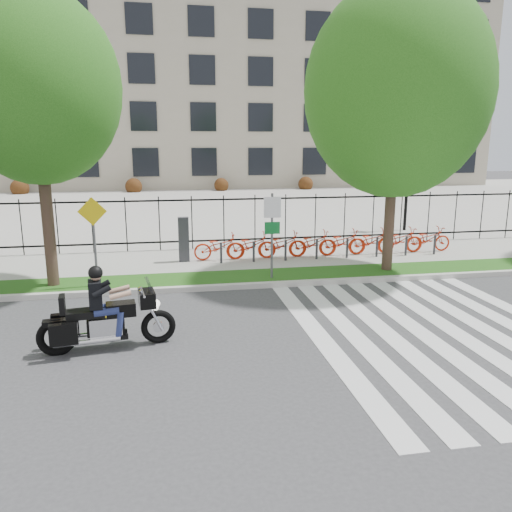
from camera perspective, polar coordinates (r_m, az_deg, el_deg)
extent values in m
plane|color=#38383A|center=(10.28, -4.33, -10.43)|extent=(120.00, 120.00, 0.00)
cube|color=beige|center=(14.11, -6.09, -3.67)|extent=(60.00, 0.20, 0.15)
cube|color=#1D5415|center=(14.93, -6.33, -2.76)|extent=(60.00, 1.50, 0.15)
cube|color=#A2A098|center=(17.35, -6.92, -0.59)|extent=(60.00, 3.50, 0.15)
cube|color=#A2A098|center=(34.66, -8.70, 5.94)|extent=(80.00, 34.00, 0.10)
cube|color=#A19882|center=(54.75, -9.74, 18.77)|extent=(60.00, 20.00, 20.00)
cylinder|color=black|center=(24.13, 16.86, 7.32)|extent=(0.14, 0.14, 4.00)
cylinder|color=black|center=(24.04, 17.15, 11.82)|extent=(0.06, 0.70, 0.70)
sphere|color=white|center=(23.89, 16.41, 12.11)|extent=(0.36, 0.36, 0.36)
sphere|color=white|center=(24.20, 17.92, 12.01)|extent=(0.36, 0.36, 0.36)
cylinder|color=#34241C|center=(14.84, -22.75, 4.43)|extent=(0.32, 0.32, 4.00)
ellipsoid|color=#1A5112|center=(14.79, -23.89, 17.24)|extent=(4.39, 4.39, 5.05)
cylinder|color=#34241C|center=(16.02, 15.06, 5.11)|extent=(0.32, 0.32, 3.78)
ellipsoid|color=#1A5112|center=(15.97, 15.81, 17.74)|extent=(5.45, 5.45, 6.27)
cube|color=#2D2D33|center=(16.92, -8.26, 1.89)|extent=(0.35, 0.25, 1.50)
imported|color=red|center=(17.05, -4.20, 1.07)|extent=(1.74, 0.61, 0.91)
cylinder|color=#2D2D33|center=(16.59, -4.01, 0.36)|extent=(0.08, 0.08, 0.70)
imported|color=red|center=(17.20, -0.56, 1.20)|extent=(1.74, 0.61, 0.91)
cylinder|color=#2D2D33|center=(16.74, -0.27, 0.51)|extent=(0.08, 0.08, 0.70)
imported|color=red|center=(17.42, 3.02, 1.33)|extent=(1.74, 0.61, 0.91)
cylinder|color=#2D2D33|center=(16.96, 3.40, 0.65)|extent=(0.08, 0.08, 0.70)
imported|color=red|center=(17.70, 6.49, 1.45)|extent=(1.74, 0.61, 0.91)
cylinder|color=#2D2D33|center=(17.25, 6.95, 0.78)|extent=(0.08, 0.08, 0.70)
imported|color=red|center=(18.04, 9.84, 1.56)|extent=(1.74, 0.61, 0.91)
cylinder|color=#2D2D33|center=(17.60, 10.38, 0.90)|extent=(0.08, 0.08, 0.70)
imported|color=red|center=(18.44, 13.05, 1.66)|extent=(1.74, 0.61, 0.91)
cylinder|color=#2D2D33|center=(18.02, 13.65, 1.02)|extent=(0.08, 0.08, 0.70)
imported|color=red|center=(18.90, 16.12, 1.75)|extent=(1.74, 0.61, 0.91)
cylinder|color=#2D2D33|center=(18.48, 16.78, 1.13)|extent=(0.08, 0.08, 0.70)
imported|color=red|center=(19.41, 19.03, 1.83)|extent=(1.74, 0.61, 0.91)
cylinder|color=#2D2D33|center=(19.01, 19.74, 1.22)|extent=(0.08, 0.08, 0.70)
cylinder|color=#59595B|center=(14.57, 1.83, 2.28)|extent=(0.07, 0.07, 2.50)
cube|color=white|center=(14.41, 1.89, 5.58)|extent=(0.50, 0.03, 0.60)
cube|color=#0C6626|center=(14.49, 1.87, 3.22)|extent=(0.45, 0.03, 0.35)
cylinder|color=#59595B|center=(14.41, -17.95, 1.34)|extent=(0.07, 0.07, 2.40)
cube|color=yellow|center=(14.23, -18.22, 4.86)|extent=(0.78, 0.03, 0.78)
torus|color=black|center=(10.58, -11.09, -7.91)|extent=(0.72, 0.23, 0.71)
torus|color=black|center=(10.56, -21.83, -8.65)|extent=(0.77, 0.25, 0.75)
cube|color=black|center=(10.36, -12.37, -4.74)|extent=(0.38, 0.60, 0.31)
cube|color=#26262B|center=(10.30, -12.04, -3.44)|extent=(0.22, 0.53, 0.31)
cube|color=silver|center=(10.49, -16.78, -7.76)|extent=(0.66, 0.43, 0.41)
cube|color=black|center=(10.38, -15.18, -5.87)|extent=(0.61, 0.42, 0.27)
cube|color=black|center=(10.39, -18.89, -6.23)|extent=(0.77, 0.47, 0.14)
cube|color=black|center=(10.34, -21.28, -5.18)|extent=(0.15, 0.36, 0.35)
cube|color=black|center=(10.20, -21.14, -8.35)|extent=(0.53, 0.23, 0.41)
cube|color=black|center=(10.79, -20.98, -7.20)|extent=(0.53, 0.23, 0.41)
cube|color=black|center=(10.27, -17.89, -4.19)|extent=(0.30, 0.44, 0.54)
sphere|color=tan|center=(10.17, -17.86, -2.06)|extent=(0.24, 0.24, 0.24)
sphere|color=black|center=(10.16, -17.88, -1.83)|extent=(0.28, 0.28, 0.28)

